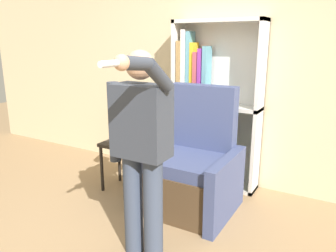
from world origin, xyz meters
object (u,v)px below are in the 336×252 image
object	(u,v)px
person_standing	(141,146)
side_table	(121,152)
armchair	(191,171)
table_lamp	(120,115)
bookcase	(206,108)

from	to	relation	value
person_standing	side_table	world-z (taller)	person_standing
armchair	person_standing	distance (m)	1.07
armchair	table_lamp	xyz separation A→B (m)	(-0.87, -0.02, 0.49)
bookcase	side_table	bearing A→B (deg)	-136.30
person_standing	bookcase	bearing A→B (deg)	96.27
person_standing	side_table	xyz separation A→B (m)	(-0.90, 0.90, -0.47)
armchair	table_lamp	distance (m)	0.99
bookcase	person_standing	size ratio (longest dim) A/B	1.18
armchair	side_table	world-z (taller)	armchair
bookcase	person_standing	bearing A→B (deg)	-83.73
person_standing	table_lamp	bearing A→B (deg)	135.09
bookcase	armchair	world-z (taller)	bookcase
bookcase	side_table	size ratio (longest dim) A/B	3.36
armchair	side_table	size ratio (longest dim) A/B	2.18
side_table	table_lamp	size ratio (longest dim) A/B	1.34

